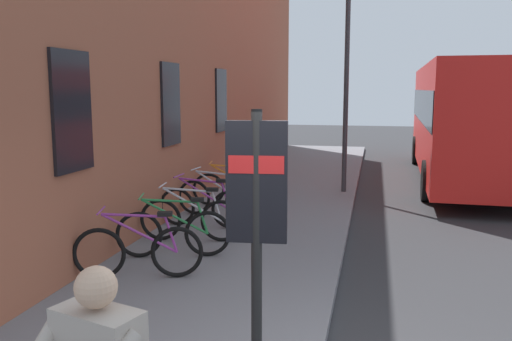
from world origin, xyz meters
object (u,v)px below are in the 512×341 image
at_px(bicycle_end_of_row, 233,188).
at_px(street_lamp, 347,72).
at_px(bicycle_nearest_sign, 218,197).
at_px(transit_info_sign, 257,199).
at_px(bicycle_far_end, 191,219).
at_px(city_bus, 466,116).
at_px(bicycle_mid_rack, 139,251).
at_px(pedestrian_near_bus, 263,158).
at_px(bicycle_by_door, 204,207).
at_px(bicycle_beside_lamp, 174,232).

xyz_separation_m(bicycle_end_of_row, street_lamp, (2.20, -2.32, 2.59)).
relative_size(bicycle_nearest_sign, transit_info_sign, 0.74).
xyz_separation_m(bicycle_far_end, city_bus, (8.23, -5.58, 1.41)).
xyz_separation_m(transit_info_sign, city_bus, (12.07, -3.58, 0.20)).
bearing_deg(transit_info_sign, bicycle_mid_rack, 46.90).
relative_size(bicycle_nearest_sign, pedestrian_near_bus, 1.06).
relative_size(bicycle_by_door, street_lamp, 0.35).
relative_size(bicycle_end_of_row, street_lamp, 0.35).
bearing_deg(bicycle_by_door, city_bus, -37.83).
bearing_deg(bicycle_nearest_sign, bicycle_mid_rack, 179.76).
bearing_deg(street_lamp, bicycle_far_end, 155.88).
distance_m(bicycle_nearest_sign, street_lamp, 4.78).
relative_size(bicycle_by_door, pedestrian_near_bus, 1.06).
bearing_deg(city_bus, bicycle_mid_rack, 150.78).
distance_m(bicycle_mid_rack, bicycle_far_end, 1.90).
bearing_deg(bicycle_beside_lamp, bicycle_end_of_row, 1.28).
bearing_deg(bicycle_end_of_row, bicycle_mid_rack, 179.54).
distance_m(bicycle_by_door, transit_info_sign, 5.35).
bearing_deg(bicycle_end_of_row, bicycle_by_door, 178.82).
xyz_separation_m(bicycle_far_end, bicycle_nearest_sign, (1.83, 0.07, 0.00)).
height_order(bicycle_nearest_sign, pedestrian_near_bus, pedestrian_near_bus).
height_order(transit_info_sign, pedestrian_near_bus, transit_info_sign).
bearing_deg(bicycle_end_of_row, bicycle_beside_lamp, -178.72).
height_order(bicycle_end_of_row, city_bus, city_bus).
height_order(bicycle_by_door, bicycle_nearest_sign, same).
distance_m(bicycle_end_of_row, city_bus, 7.89).
height_order(bicycle_mid_rack, bicycle_beside_lamp, same).
relative_size(bicycle_end_of_row, transit_info_sign, 0.73).
bearing_deg(bicycle_far_end, bicycle_beside_lamp, -177.69).
xyz_separation_m(bicycle_beside_lamp, city_bus, (9.13, -5.54, 1.41)).
bearing_deg(bicycle_by_door, pedestrian_near_bus, -15.18).
relative_size(bicycle_beside_lamp, city_bus, 0.16).
relative_size(bicycle_far_end, pedestrian_near_bus, 1.06).
bearing_deg(pedestrian_near_bus, street_lamp, -44.15).
distance_m(city_bus, pedestrian_near_bus, 7.07).
relative_size(bicycle_far_end, bicycle_by_door, 0.99).
bearing_deg(street_lamp, bicycle_beside_lamp, 159.47).
height_order(bicycle_far_end, bicycle_by_door, same).
relative_size(bicycle_mid_rack, street_lamp, 0.34).
bearing_deg(street_lamp, bicycle_nearest_sign, 144.23).
bearing_deg(bicycle_far_end, street_lamp, -24.12).
xyz_separation_m(bicycle_mid_rack, transit_info_sign, (-1.95, -2.08, 1.21)).
distance_m(bicycle_far_end, city_bus, 10.04).
bearing_deg(bicycle_mid_rack, bicycle_nearest_sign, -0.24).
bearing_deg(pedestrian_near_bus, transit_info_sign, -168.67).
bearing_deg(street_lamp, bicycle_end_of_row, 133.46).
distance_m(bicycle_by_door, city_bus, 9.34).
bearing_deg(bicycle_by_door, street_lamp, -29.67).
relative_size(bicycle_far_end, street_lamp, 0.35).
xyz_separation_m(transit_info_sign, street_lamp, (8.93, -0.28, 1.38)).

